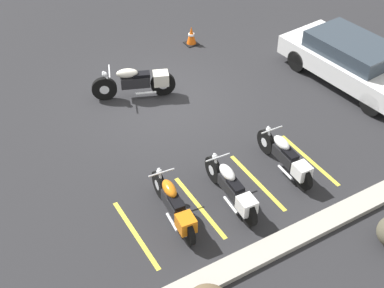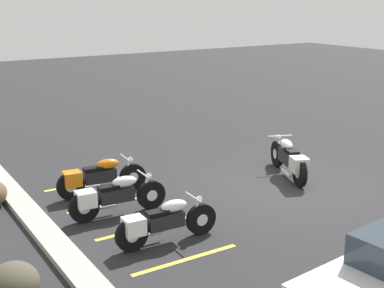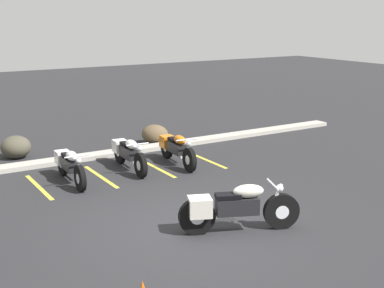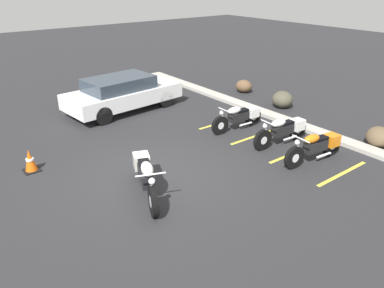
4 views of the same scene
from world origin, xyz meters
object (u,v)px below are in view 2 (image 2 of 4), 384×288
object	(u,v)px
parked_bike_0	(162,222)
parked_bike_2	(98,177)
landscape_rock_0	(13,284)
parked_bike_1	(113,196)
motorcycle_cream_featured	(290,159)

from	to	relation	value
parked_bike_0	parked_bike_2	xyz separation A→B (m)	(2.97, 0.03, 0.01)
parked_bike_0	landscape_rock_0	size ratio (longest dim) A/B	2.48
parked_bike_1	landscape_rock_0	distance (m)	3.44
motorcycle_cream_featured	parked_bike_2	bearing A→B (deg)	94.87
parked_bike_1	landscape_rock_0	bearing A→B (deg)	-135.80
motorcycle_cream_featured	landscape_rock_0	bearing A→B (deg)	128.07
motorcycle_cream_featured	landscape_rock_0	distance (m)	7.70
parked_bike_2	landscape_rock_0	size ratio (longest dim) A/B	2.54
parked_bike_1	landscape_rock_0	xyz separation A→B (m)	(-2.23, 2.62, -0.12)
parked_bike_0	parked_bike_1	bearing A→B (deg)	100.41
parked_bike_0	parked_bike_2	size ratio (longest dim) A/B	0.98
motorcycle_cream_featured	landscape_rock_0	world-z (taller)	motorcycle_cream_featured
motorcycle_cream_featured	parked_bike_2	distance (m)	4.78
parked_bike_1	motorcycle_cream_featured	bearing A→B (deg)	2.88
motorcycle_cream_featured	parked_bike_0	size ratio (longest dim) A/B	1.06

